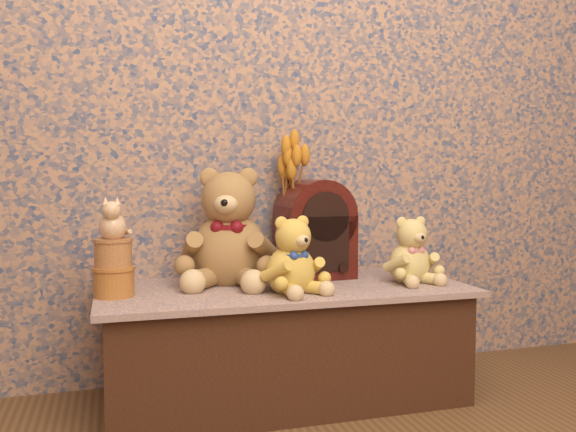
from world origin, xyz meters
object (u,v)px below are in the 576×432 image
at_px(teddy_small, 410,247).
at_px(teddy_large, 229,222).
at_px(biscuit_tin_lower, 114,282).
at_px(cathedral_radio, 315,229).
at_px(ceramic_vase, 291,252).
at_px(teddy_medium, 291,251).
at_px(cat_figurine, 113,218).

bearing_deg(teddy_small, teddy_large, 159.28).
relative_size(teddy_small, biscuit_tin_lower, 2.00).
relative_size(cathedral_radio, ceramic_vase, 1.93).
bearing_deg(teddy_medium, cat_figurine, 151.85).
relative_size(teddy_large, teddy_medium, 1.63).
bearing_deg(cat_figurine, teddy_small, 2.71).
xyz_separation_m(cathedral_radio, cat_figurine, (-0.71, -0.15, 0.06)).
xyz_separation_m(teddy_medium, cat_figurine, (-0.54, 0.09, 0.11)).
bearing_deg(teddy_small, cathedral_radio, 141.13).
height_order(cathedral_radio, ceramic_vase, cathedral_radio).
bearing_deg(biscuit_tin_lower, cathedral_radio, 12.31).
xyz_separation_m(teddy_small, ceramic_vase, (-0.37, 0.21, -0.03)).
bearing_deg(ceramic_vase, teddy_large, -167.01).
xyz_separation_m(ceramic_vase, cat_figurine, (-0.63, -0.18, 0.15)).
bearing_deg(teddy_small, teddy_medium, -178.54).
xyz_separation_m(teddy_large, teddy_medium, (0.16, -0.22, -0.08)).
bearing_deg(biscuit_tin_lower, teddy_large, 18.19).
distance_m(teddy_medium, ceramic_vase, 0.29).
height_order(ceramic_vase, biscuit_tin_lower, ceramic_vase).
distance_m(ceramic_vase, biscuit_tin_lower, 0.65).
distance_m(teddy_large, cathedral_radio, 0.32).
relative_size(cathedral_radio, cat_figurine, 2.69).
distance_m(teddy_large, teddy_medium, 0.28).
relative_size(teddy_small, ceramic_vase, 1.33).
xyz_separation_m(teddy_small, cathedral_radio, (-0.29, 0.19, 0.06)).
distance_m(teddy_small, ceramic_vase, 0.43).
relative_size(teddy_large, biscuit_tin_lower, 3.46).
height_order(biscuit_tin_lower, cat_figurine, cat_figurine).
relative_size(teddy_large, cathedral_radio, 1.19).
relative_size(ceramic_vase, cat_figurine, 1.39).
relative_size(teddy_large, cat_figurine, 3.22).
bearing_deg(cat_figurine, biscuit_tin_lower, 0.00).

